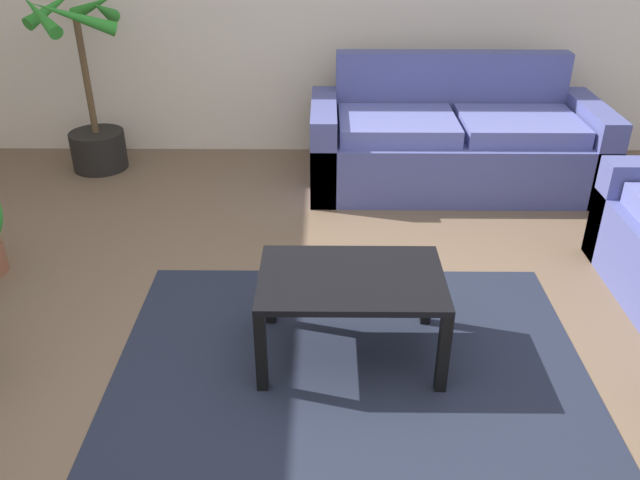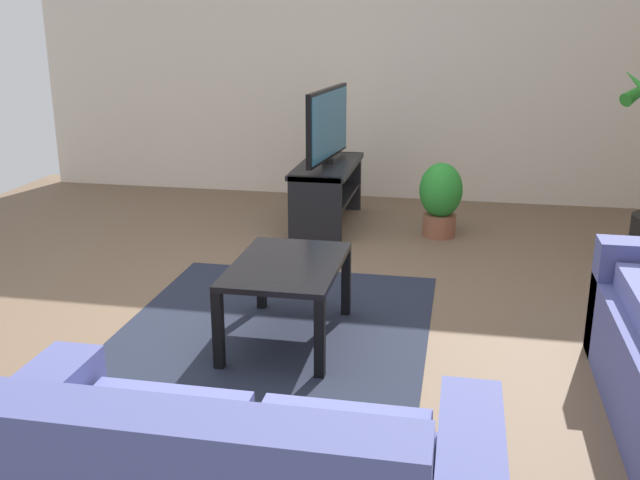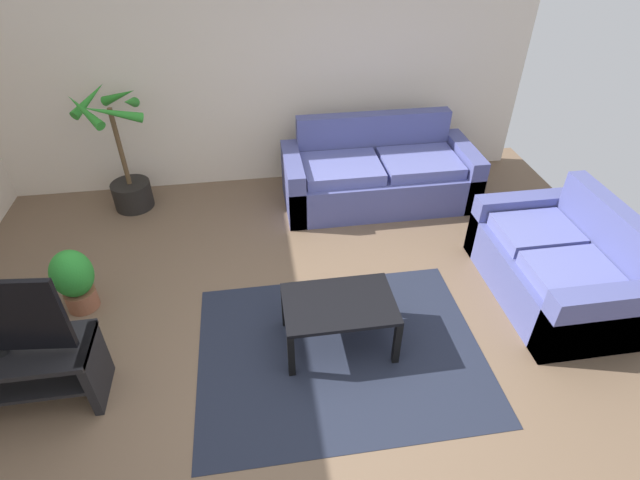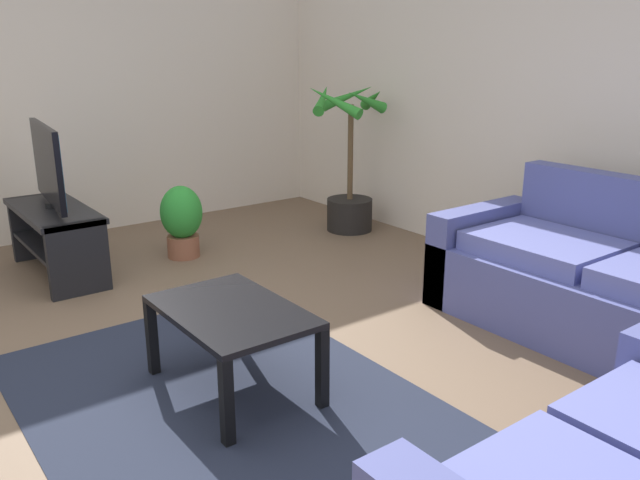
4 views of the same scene
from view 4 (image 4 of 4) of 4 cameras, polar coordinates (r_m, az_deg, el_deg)
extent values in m
plane|color=brown|center=(3.53, -13.67, -11.65)|extent=(6.60, 6.60, 0.00)
cube|color=beige|center=(5.07, 18.61, 12.54)|extent=(6.00, 0.06, 2.70)
cube|color=beige|center=(6.02, -26.46, 12.23)|extent=(0.06, 6.00, 2.70)
cube|color=#4C518C|center=(4.09, 24.28, -5.44)|extent=(2.09, 0.90, 0.42)
cube|color=#4C518C|center=(4.55, 13.98, -0.88)|extent=(0.18, 0.90, 0.62)
cube|color=#5D63A4|center=(4.17, 19.24, -0.52)|extent=(0.83, 0.66, 0.12)
cube|color=black|center=(5.12, -22.55, 2.43)|extent=(1.10, 0.45, 0.04)
cube|color=black|center=(5.18, -22.22, -0.39)|extent=(1.02, 0.39, 0.03)
cube|color=black|center=(5.66, -23.66, 1.11)|extent=(0.06, 0.41, 0.52)
cube|color=black|center=(4.69, -20.56, -1.61)|extent=(0.06, 0.41, 0.52)
cube|color=black|center=(5.05, -22.99, 6.20)|extent=(1.01, 0.15, 0.57)
cube|color=teal|center=(5.05, -22.74, 6.24)|extent=(0.95, 0.11, 0.52)
cylinder|color=black|center=(5.11, -22.60, 2.86)|extent=(0.10, 0.10, 0.04)
cube|color=black|center=(3.17, -7.87, -6.25)|extent=(0.84, 0.56, 0.03)
cube|color=black|center=(3.49, -14.64, -8.35)|extent=(0.05, 0.05, 0.41)
cube|color=black|center=(2.85, -8.25, -14.04)|extent=(0.05, 0.05, 0.41)
cube|color=black|center=(3.69, -7.31, -6.51)|extent=(0.05, 0.05, 0.41)
cube|color=black|center=(3.09, 0.20, -11.25)|extent=(0.05, 0.05, 0.41)
cube|color=#1E2333|center=(3.32, -9.12, -13.31)|extent=(2.20, 1.70, 0.01)
cylinder|color=black|center=(6.00, 2.63, 2.28)|extent=(0.42, 0.42, 0.30)
cylinder|color=brown|center=(5.88, 2.70, 7.72)|extent=(0.05, 0.05, 0.86)
cone|color=#2B8728|center=(5.66, 4.11, 12.23)|extent=(0.11, 0.42, 0.24)
cone|color=#2B8728|center=(5.89, 4.68, 12.39)|extent=(0.42, 0.24, 0.24)
cone|color=#2B8728|center=(6.07, 2.45, 12.56)|extent=(0.34, 0.47, 0.27)
cone|color=#2B8728|center=(5.86, 0.25, 12.42)|extent=(0.42, 0.44, 0.28)
cone|color=#2B8728|center=(5.59, 1.25, 12.21)|extent=(0.55, 0.27, 0.29)
cylinder|color=brown|center=(5.36, -11.99, -0.53)|extent=(0.26, 0.26, 0.18)
ellipsoid|color=#2A8E2E|center=(5.29, -12.17, 2.42)|extent=(0.34, 0.34, 0.43)
camera|label=1|loc=(2.93, -62.23, 14.92)|focal=36.61mm
camera|label=2|loc=(2.47, 77.39, 4.67)|focal=41.22mm
camera|label=3|loc=(3.59, -65.37, 30.05)|focal=27.41mm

